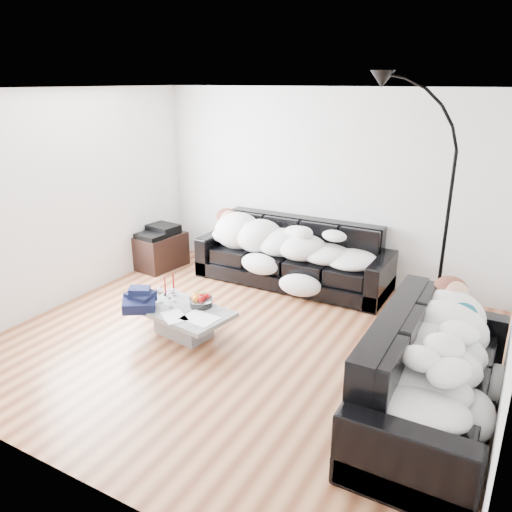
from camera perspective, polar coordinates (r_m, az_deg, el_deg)
The scene contains 23 objects.
ground at distance 5.46m, azimuth -1.55°, elevation -9.87°, with size 5.00×5.00×0.00m, color brown.
wall_back at distance 6.93m, azimuth 7.92°, elevation 7.85°, with size 5.00×0.02×2.60m, color silver.
wall_left at distance 6.55m, azimuth -20.97°, elevation 6.08°, with size 0.02×4.50×2.60m, color silver.
ceiling at distance 4.76m, azimuth -1.85°, elevation 18.57°, with size 5.00×5.00×0.00m, color white.
sofa_back at distance 6.83m, azimuth 4.22°, elevation 0.27°, with size 2.64×0.92×0.86m, color black.
sofa_right at distance 4.39m, azimuth 19.77°, elevation -12.33°, with size 2.20×0.94×0.89m, color black.
sleeper_back at distance 6.72m, azimuth 4.08°, elevation 1.85°, with size 2.24×0.77×0.45m, color white, non-canonical shape.
sleeper_right at distance 4.29m, azimuth 20.08°, elevation -9.99°, with size 1.88×0.79×0.46m, color white, non-canonical shape.
teal_cushion at distance 4.87m, azimuth 20.87°, elevation -5.54°, with size 0.36×0.30×0.20m, color #0D4F5C.
coffee_table at distance 5.60m, azimuth -8.30°, elevation -7.47°, with size 1.08×0.63×0.31m, color #939699.
fruit_bowl at distance 5.54m, azimuth -6.31°, elevation -4.96°, with size 0.26×0.26×0.16m, color white.
wine_glass_a at distance 5.68m, azimuth -9.37°, elevation -4.45°, with size 0.07×0.07×0.16m, color white.
wine_glass_b at distance 5.68m, azimuth -10.86°, elevation -4.44°, with size 0.08×0.08×0.19m, color white.
wine_glass_c at distance 5.54m, azimuth -9.82°, elevation -5.00°, with size 0.08×0.08×0.18m, color white.
candle_left at distance 5.84m, azimuth -10.34°, elevation -3.49°, with size 0.04×0.04×0.22m, color maroon.
candle_right at distance 5.83m, azimuth -9.41°, elevation -3.25°, with size 0.05×0.05×0.27m, color maroon.
newspaper_a at distance 5.29m, azimuth -6.43°, elevation -7.06°, with size 0.37×0.28×0.01m, color silver.
newspaper_b at distance 5.37m, azimuth -9.32°, elevation -6.81°, with size 0.31×0.22×0.01m, color silver.
navy_jacket at distance 5.57m, azimuth -13.17°, elevation -4.18°, with size 0.37×0.31×0.18m, color black, non-canonical shape.
shoes at distance 5.09m, azimuth 16.78°, elevation -12.43°, with size 0.49×0.36×0.11m, color #472311, non-canonical shape.
av_cabinet at distance 7.62m, azimuth -10.87°, elevation 0.57°, with size 0.50×0.73×0.50m, color black.
stereo at distance 7.52m, azimuth -11.03°, elevation 2.86°, with size 0.44×0.34×0.13m, color black.
floor_lamp at distance 5.80m, azimuth 20.98°, elevation 3.62°, with size 0.89×0.35×2.43m, color black, non-canonical shape.
Camera 1 is at (2.43, -4.09, 2.67)m, focal length 35.00 mm.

